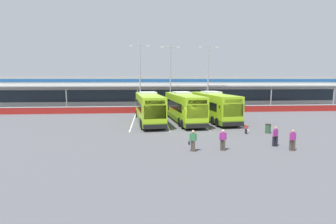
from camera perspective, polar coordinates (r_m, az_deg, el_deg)
ground_plane at (r=26.79m, az=4.89°, el=-4.18°), size 200.00×200.00×0.00m
terminal_building at (r=53.02m, az=0.15°, el=4.87°), size 70.00×13.00×6.00m
red_barrier_wall at (r=40.90m, az=1.57°, el=0.65°), size 60.00×0.40×1.10m
coach_bus_leftmost at (r=31.59m, az=-4.38°, el=0.88°), size 3.97×12.34×3.78m
coach_bus_left_centre at (r=32.01m, az=3.51°, el=0.97°), size 3.97×12.34×3.78m
coach_bus_centre at (r=33.61m, az=10.24°, el=1.17°), size 3.97×12.34×3.78m
bay_stripe_far_west at (r=32.39m, az=-7.96°, el=-2.19°), size 0.14×13.00×0.01m
bay_stripe_west at (r=32.41m, az=-0.52°, el=-2.12°), size 0.14×13.00×0.01m
bay_stripe_mid_west at (r=32.97m, az=6.79°, el=-2.01°), size 0.14×13.00×0.01m
bay_stripe_centre at (r=34.04m, az=13.74°, el=-1.87°), size 0.14×13.00×0.01m
pedestrian_with_handbag at (r=18.99m, az=5.65°, el=-6.37°), size 0.63×0.35×1.62m
pedestrian_in_dark_coat at (r=22.04m, az=23.17°, el=-4.97°), size 0.52×0.35×1.62m
pedestrian_child at (r=26.08m, az=17.30°, el=-3.60°), size 0.33×0.21×1.00m
pedestrian_near_bin at (r=21.24m, az=26.43°, el=-5.60°), size 0.54×0.29×1.62m
pedestrian_approaching_bus at (r=19.58m, az=12.35°, el=-6.04°), size 0.53×0.30×1.62m
lamp_post_west at (r=42.10m, az=-6.38°, el=8.62°), size 3.24×0.28×11.00m
lamp_post_centre at (r=43.48m, az=0.54°, el=8.63°), size 3.24×0.28×11.00m
lamp_post_east at (r=43.87m, az=9.11°, el=8.52°), size 3.24×0.28×11.00m
litter_bin at (r=27.17m, az=21.76°, el=-3.52°), size 0.54×0.54×0.93m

